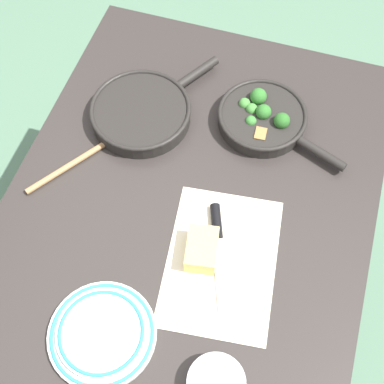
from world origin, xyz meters
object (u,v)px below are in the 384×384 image
skillet_eggs (142,112)px  prep_bowl_steel (216,384)px  skillet_broccoli (263,118)px  grater_knife (218,241)px  dinner_plate_stack (102,333)px  wooden_spoon (101,146)px  cheese_block (202,249)px

skillet_eggs → prep_bowl_steel: bearing=-117.1°
skillet_broccoli → grater_knife: bearing=-71.1°
grater_knife → dinner_plate_stack: dinner_plate_stack is taller
wooden_spoon → cheese_block: bearing=-87.6°
dinner_plate_stack → prep_bowl_steel: bearing=84.0°
skillet_eggs → dinner_plate_stack: (0.57, 0.12, -0.01)m
wooden_spoon → cheese_block: (0.21, 0.33, 0.02)m
prep_bowl_steel → cheese_block: bearing=-157.5°
skillet_broccoli → cheese_block: skillet_broccoli is taller
cheese_block → dinner_plate_stack: 0.28m
skillet_eggs → cheese_block: cheese_block is taller
prep_bowl_steel → skillet_eggs: bearing=-147.8°
wooden_spoon → cheese_block: 0.39m
wooden_spoon → dinner_plate_stack: 0.48m
skillet_broccoli → prep_bowl_steel: 0.68m
grater_knife → skillet_eggs: bearing=-155.6°
skillet_broccoli → prep_bowl_steel: size_ratio=2.98×
skillet_eggs → dinner_plate_stack: 0.58m
prep_bowl_steel → skillet_broccoli: bearing=-174.4°
skillet_broccoli → cheese_block: size_ratio=3.20×
cheese_block → prep_bowl_steel: cheese_block is taller
cheese_block → prep_bowl_steel: (0.27, 0.11, -0.01)m
wooden_spoon → prep_bowl_steel: bearing=-102.8°
dinner_plate_stack → prep_bowl_steel: size_ratio=1.96×
skillet_broccoli → dinner_plate_stack: size_ratio=1.52×
grater_knife → dinner_plate_stack: size_ratio=1.09×
cheese_block → grater_knife: bearing=145.0°
cheese_block → skillet_eggs: bearing=-141.2°
prep_bowl_steel → wooden_spoon: bearing=-137.0°
skillet_broccoli → dinner_plate_stack: bearing=-84.9°
skillet_eggs → grater_knife: skillet_eggs is taller
skillet_eggs → cheese_block: (0.33, 0.26, 0.00)m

